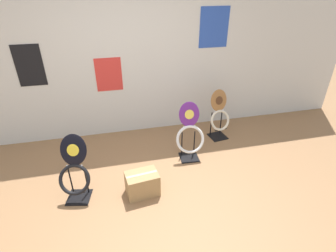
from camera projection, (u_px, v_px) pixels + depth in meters
The scene contains 6 objects.
ground_plane at pixel (152, 213), 3.09m from camera, with size 14.00×14.00×0.00m, color #8E6642.
wall_back at pixel (127, 58), 4.14m from camera, with size 8.00×0.07×2.60m.
toilet_seat_display_purple_note at pixel (190, 135), 3.85m from camera, with size 0.43×0.32×0.88m.
toilet_seat_display_woodgrain at pixel (219, 116), 4.38m from camera, with size 0.38×0.32×0.84m.
toilet_seat_display_jazz_black at pixel (75, 171), 3.14m from camera, with size 0.42×0.42×0.83m.
storage_box at pixel (142, 184), 3.31m from camera, with size 0.43×0.32×0.31m.
Camera 1 is at (-0.31, -2.16, 2.43)m, focal length 28.00 mm.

